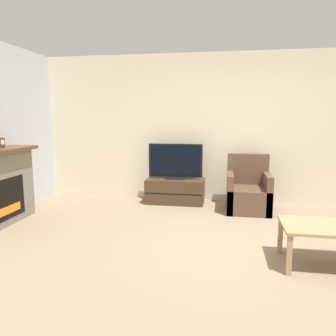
% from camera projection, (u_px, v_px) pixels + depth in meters
% --- Properties ---
extents(ground_plane, '(24.00, 24.00, 0.00)m').
position_uv_depth(ground_plane, '(237.00, 249.00, 3.89)').
color(ground_plane, '#89755B').
extents(wall_back, '(12.00, 0.06, 2.70)m').
position_uv_depth(wall_back, '(235.00, 128.00, 5.95)').
color(wall_back, beige).
rests_on(wall_back, ground).
extents(mantel_clock, '(0.08, 0.11, 0.15)m').
position_uv_depth(mantel_clock, '(0.00, 143.00, 4.72)').
color(mantel_clock, brown).
rests_on(mantel_clock, fireplace).
extents(tv_stand, '(1.04, 0.52, 0.44)m').
position_uv_depth(tv_stand, '(175.00, 191.00, 5.98)').
color(tv_stand, '#422D1E').
rests_on(tv_stand, ground).
extents(tv, '(0.97, 0.18, 0.64)m').
position_uv_depth(tv, '(175.00, 163.00, 5.90)').
color(tv, black).
rests_on(tv, tv_stand).
extents(armchair, '(0.70, 0.76, 0.93)m').
position_uv_depth(armchair, '(248.00, 193.00, 5.49)').
color(armchair, brown).
rests_on(armchair, ground).
extents(coffee_table, '(1.09, 0.62, 0.45)m').
position_uv_depth(coffee_table, '(336.00, 231.00, 3.38)').
color(coffee_table, '#A37F56').
rests_on(coffee_table, ground).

